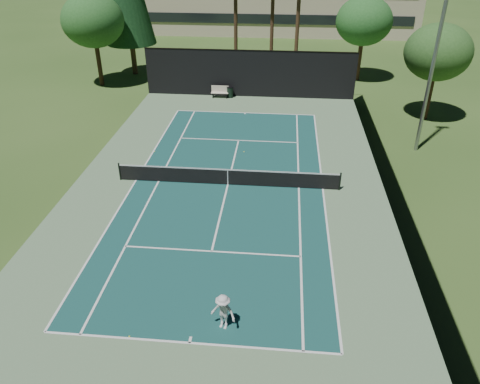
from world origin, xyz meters
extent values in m
plane|color=#34531F|center=(0.00, 0.00, 0.00)|extent=(160.00, 160.00, 0.00)
cube|color=#61835B|center=(0.00, 0.00, 0.01)|extent=(18.00, 32.00, 0.01)
cube|color=#164945|center=(0.00, 0.00, 0.01)|extent=(10.97, 23.77, 0.01)
cube|color=white|center=(0.00, -11.88, 0.02)|extent=(10.97, 0.10, 0.01)
cube|color=white|center=(0.00, 11.88, 0.02)|extent=(10.97, 0.10, 0.01)
cube|color=white|center=(0.00, -6.40, 0.02)|extent=(8.23, 0.10, 0.01)
cube|color=white|center=(0.00, 6.40, 0.02)|extent=(8.23, 0.10, 0.01)
cube|color=white|center=(-5.49, 0.00, 0.02)|extent=(0.10, 23.77, 0.01)
cube|color=white|center=(5.49, 0.00, 0.02)|extent=(0.10, 23.77, 0.01)
cube|color=white|center=(-4.12, 0.00, 0.02)|extent=(0.10, 23.77, 0.01)
cube|color=white|center=(4.12, 0.00, 0.02)|extent=(0.10, 23.77, 0.01)
cube|color=white|center=(0.00, 0.00, 0.02)|extent=(0.10, 12.80, 0.01)
cube|color=white|center=(0.00, -11.73, 0.02)|extent=(0.10, 0.30, 0.01)
cube|color=white|center=(0.00, 11.73, 0.02)|extent=(0.10, 0.30, 0.01)
cylinder|color=black|center=(-6.40, 0.00, 0.55)|extent=(0.10, 0.10, 1.10)
cylinder|color=black|center=(6.40, 0.00, 0.55)|extent=(0.10, 0.10, 1.10)
cube|color=black|center=(0.00, 0.00, 0.50)|extent=(12.80, 0.02, 0.92)
cube|color=white|center=(0.00, 0.00, 0.98)|extent=(12.80, 0.04, 0.07)
cube|color=white|center=(0.00, 0.00, 0.50)|extent=(0.05, 0.03, 0.92)
cube|color=black|center=(0.00, 16.00, 2.00)|extent=(18.00, 0.04, 4.00)
cube|color=black|center=(9.00, 0.00, 2.00)|extent=(0.04, 32.00, 4.00)
cube|color=black|center=(-9.00, 0.00, 2.00)|extent=(0.04, 32.00, 4.00)
cube|color=black|center=(0.00, 16.00, 4.00)|extent=(18.00, 0.06, 0.06)
imported|color=silver|center=(1.13, -10.98, 0.77)|extent=(1.12, 0.86, 1.54)
sphere|color=yellow|center=(-2.26, -11.81, 0.03)|extent=(0.07, 0.07, 0.07)
sphere|color=#DAF638|center=(-1.14, 1.41, 0.04)|extent=(0.08, 0.08, 0.08)
sphere|color=#E6EF36|center=(0.55, 4.53, 0.04)|extent=(0.07, 0.07, 0.07)
sphere|color=#C6E033|center=(-5.38, 3.97, 0.04)|extent=(0.08, 0.08, 0.08)
cube|color=beige|center=(-2.52, 15.40, 0.45)|extent=(1.50, 0.45, 0.05)
cube|color=beige|center=(-2.52, 15.60, 0.75)|extent=(1.50, 0.06, 0.55)
cube|color=black|center=(-3.12, 15.40, 0.21)|extent=(0.06, 0.40, 0.42)
cube|color=black|center=(-1.92, 15.40, 0.21)|extent=(0.06, 0.40, 0.42)
cylinder|color=black|center=(-1.65, 15.59, 0.45)|extent=(0.52, 0.52, 0.90)
cylinder|color=black|center=(-1.65, 15.59, 0.92)|extent=(0.56, 0.56, 0.05)
cylinder|color=#4E3A21|center=(-12.00, 22.00, 1.80)|extent=(0.50, 0.50, 3.60)
cylinder|color=#462E1E|center=(-2.00, 24.00, 4.28)|extent=(0.36, 0.36, 8.55)
cylinder|color=#492F1F|center=(1.50, 26.00, 3.83)|extent=(0.36, 0.36, 7.65)
cylinder|color=#4F3421|center=(4.00, 23.00, 4.50)|extent=(0.36, 0.36, 9.00)
cylinder|color=#4C2F20|center=(10.00, 22.00, 1.76)|extent=(0.40, 0.40, 3.52)
ellipsoid|color=#245D24|center=(10.00, 22.00, 5.44)|extent=(5.12, 5.12, 4.35)
cylinder|color=#4E3021|center=(14.00, 12.00, 1.65)|extent=(0.40, 0.40, 3.30)
ellipsoid|color=#2D5822|center=(14.00, 12.00, 5.10)|extent=(4.80, 4.80, 4.08)
cylinder|color=#432D1C|center=(-14.00, 18.00, 1.87)|extent=(0.40, 0.40, 3.74)
ellipsoid|color=#275E24|center=(-14.00, 18.00, 5.78)|extent=(5.44, 5.44, 4.62)
cube|color=black|center=(0.00, 39.95, 2.40)|extent=(38.00, 0.15, 1.20)
cylinder|color=#919499|center=(12.00, 6.00, 6.00)|extent=(0.24, 0.24, 12.00)
camera|label=1|loc=(2.97, -23.60, 13.27)|focal=35.00mm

